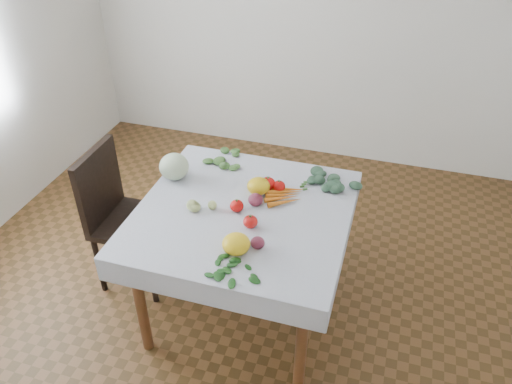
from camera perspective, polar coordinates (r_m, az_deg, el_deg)
ground at (r=3.19m, az=-1.27°, el=-12.97°), size 4.00×4.00×0.00m
back_wall at (r=4.19m, az=7.51°, el=20.85°), size 4.00×0.04×2.70m
table at (r=2.73m, az=-1.45°, el=-3.82°), size 1.00×1.00×0.75m
tablecloth at (r=2.67m, az=-1.48°, el=-2.17°), size 1.12×1.12×0.01m
chair at (r=3.16m, az=-15.41°, el=-1.96°), size 0.43×0.43×0.93m
cabbage at (r=2.92m, az=-9.35°, el=2.89°), size 0.19×0.19×0.15m
tomato_a at (r=2.80m, az=2.63°, el=0.66°), size 0.08×0.08×0.06m
tomato_b at (r=2.81m, az=1.38°, el=0.95°), size 0.09×0.09×0.07m
tomato_c at (r=2.65m, az=-2.22°, el=-1.59°), size 0.09×0.09×0.06m
tomato_d at (r=2.54m, az=-0.64°, el=-3.43°), size 0.09×0.09×0.07m
heirloom_back at (r=2.78m, az=0.30°, el=0.68°), size 0.14×0.14×0.09m
heirloom_front at (r=2.39m, az=-2.28°, el=-5.94°), size 0.16×0.16×0.10m
onion_a at (r=2.69m, az=-0.05°, el=-0.89°), size 0.09×0.09×0.07m
onion_b at (r=2.42m, az=0.18°, el=-5.82°), size 0.09×0.09×0.06m
tomatillo_cluster at (r=2.65m, az=-6.15°, el=-1.97°), size 0.09×0.14×0.05m
carrot_bunch at (r=2.76m, az=3.36°, el=-0.40°), size 0.19×0.23×0.03m
kale_bunch at (r=2.90m, az=8.73°, el=1.25°), size 0.31×0.23×0.04m
basil_bunch at (r=2.32m, az=-2.27°, el=-8.90°), size 0.25×0.17×0.01m
dill_bunch at (r=3.09m, az=-3.26°, el=3.92°), size 0.25×0.18×0.03m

